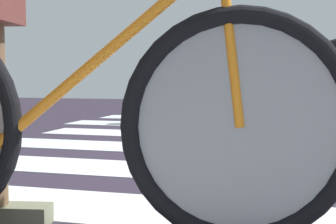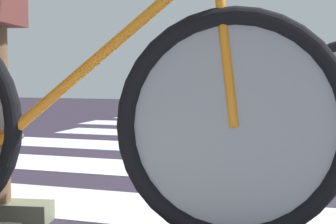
% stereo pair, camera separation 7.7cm
% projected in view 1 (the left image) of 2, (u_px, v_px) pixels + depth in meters
% --- Properties ---
extents(bicycle_1_of_3, '(1.72, 0.55, 0.93)m').
position_uv_depth(bicycle_1_of_3, '(69.00, 117.00, 1.49)').
color(bicycle_1_of_3, black).
rests_on(bicycle_1_of_3, ground).
extents(bicycle_3_of_3, '(1.73, 0.52, 0.93)m').
position_uv_depth(bicycle_3_of_3, '(235.00, 87.00, 5.02)').
color(bicycle_3_of_3, black).
rests_on(bicycle_3_of_3, ground).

